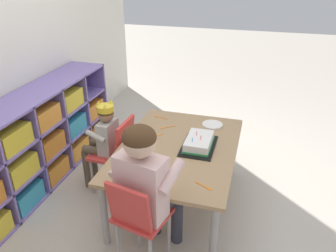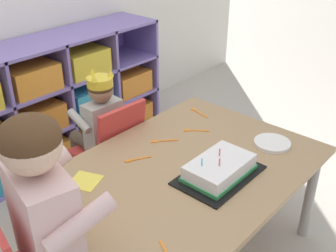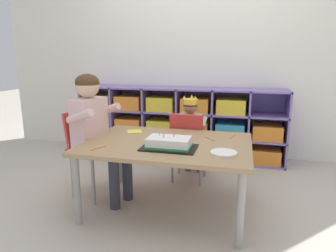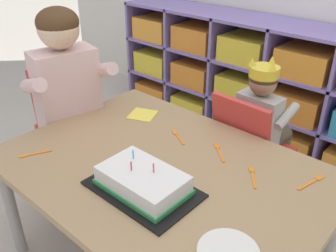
{
  "view_description": "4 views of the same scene",
  "coord_description": "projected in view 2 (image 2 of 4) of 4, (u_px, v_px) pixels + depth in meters",
  "views": [
    {
      "loc": [
        -2.18,
        -0.54,
        1.87
      ],
      "look_at": [
        -0.05,
        0.07,
        0.75
      ],
      "focal_mm": 35.47,
      "sensor_mm": 36.0,
      "label": 1
    },
    {
      "loc": [
        -1.2,
        -0.96,
        1.61
      ],
      "look_at": [
        -0.01,
        0.09,
        0.74
      ],
      "focal_mm": 43.88,
      "sensor_mm": 36.0,
      "label": 2
    },
    {
      "loc": [
        0.55,
        -2.13,
        1.18
      ],
      "look_at": [
        -0.02,
        0.09,
        0.66
      ],
      "focal_mm": 31.87,
      "sensor_mm": 36.0,
      "label": 3
    },
    {
      "loc": [
        0.81,
        -0.87,
        1.39
      ],
      "look_at": [
        0.0,
        0.03,
        0.72
      ],
      "focal_mm": 39.66,
      "sensor_mm": 36.0,
      "label": 4
    }
  ],
  "objects": [
    {
      "name": "activity_table",
      "position": [
        184.0,
        177.0,
        1.88
      ],
      "size": [
        1.25,
        0.89,
        0.56
      ],
      "color": "#A37F56",
      "rests_on": "ground"
    },
    {
      "name": "classroom_chair_blue",
      "position": [
        113.0,
        148.0,
        2.29
      ],
      "size": [
        0.35,
        0.34,
        0.69
      ],
      "rotation": [
        0.0,
        0.0,
        3.1
      ],
      "color": "red",
      "rests_on": "ground"
    },
    {
      "name": "child_with_crown",
      "position": [
        99.0,
        122.0,
        2.3
      ],
      "size": [
        0.3,
        0.31,
        0.84
      ],
      "rotation": [
        0.0,
        0.0,
        3.1
      ],
      "color": "#B2ADA3",
      "rests_on": "ground"
    },
    {
      "name": "adult_helper_seated",
      "position": [
        63.0,
        215.0,
        1.41
      ],
      "size": [
        0.47,
        0.45,
        1.06
      ],
      "rotation": [
        0.0,
        0.0,
        1.35
      ],
      "color": "beige",
      "rests_on": "ground"
    },
    {
      "name": "birthday_cake_on_tray",
      "position": [
        219.0,
        169.0,
        1.78
      ],
      "size": [
        0.39,
        0.25,
        0.11
      ],
      "color": "black",
      "rests_on": "activity_table"
    },
    {
      "name": "paper_plate_stack",
      "position": [
        272.0,
        143.0,
        2.02
      ],
      "size": [
        0.18,
        0.18,
        0.02
      ],
      "primitive_type": "cylinder",
      "color": "white",
      "rests_on": "activity_table"
    },
    {
      "name": "paper_napkin_square",
      "position": [
        85.0,
        181.0,
        1.76
      ],
      "size": [
        0.16,
        0.16,
        0.0
      ],
      "primitive_type": "cube",
      "rotation": [
        0.0,
        0.0,
        0.39
      ],
      "color": "#F4DB4C",
      "rests_on": "activity_table"
    },
    {
      "name": "fork_at_table_front_edge",
      "position": [
        198.0,
        112.0,
        2.33
      ],
      "size": [
        0.05,
        0.14,
        0.0
      ],
      "rotation": [
        0.0,
        0.0,
        4.48
      ],
      "color": "orange",
      "rests_on": "activity_table"
    },
    {
      "name": "fork_scattered_mid_table",
      "position": [
        194.0,
        130.0,
        2.15
      ],
      "size": [
        0.09,
        0.12,
        0.0
      ],
      "rotation": [
        0.0,
        0.0,
        5.37
      ],
      "color": "orange",
      "rests_on": "activity_table"
    },
    {
      "name": "fork_by_napkin",
      "position": [
        136.0,
        159.0,
        1.91
      ],
      "size": [
        0.12,
        0.07,
        0.0
      ],
      "rotation": [
        0.0,
        0.0,
        5.79
      ],
      "color": "orange",
      "rests_on": "activity_table"
    },
    {
      "name": "fork_beside_plate_stack",
      "position": [
        163.0,
        141.0,
        2.05
      ],
      "size": [
        0.12,
        0.1,
        0.0
      ],
      "rotation": [
        0.0,
        0.0,
        5.57
      ],
      "color": "orange",
      "rests_on": "activity_table"
    }
  ]
}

